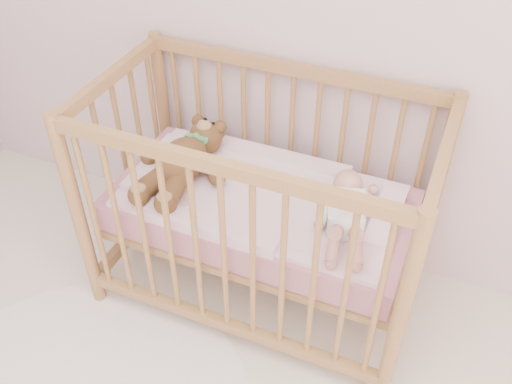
% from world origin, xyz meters
% --- Properties ---
extents(crib, '(1.36, 0.76, 1.00)m').
position_xyz_m(crib, '(-0.12, 1.60, 0.50)').
color(crib, '#AD7D49').
rests_on(crib, floor).
extents(mattress, '(1.22, 0.62, 0.13)m').
position_xyz_m(mattress, '(-0.12, 1.60, 0.49)').
color(mattress, '#C97D8C').
rests_on(mattress, crib).
extents(blanket, '(1.10, 0.58, 0.06)m').
position_xyz_m(blanket, '(-0.12, 1.60, 0.56)').
color(blanket, '#F6A9C3').
rests_on(blanket, mattress).
extents(baby, '(0.37, 0.57, 0.13)m').
position_xyz_m(baby, '(0.24, 1.58, 0.64)').
color(baby, white).
rests_on(baby, blanket).
extents(teddy_bear, '(0.43, 0.60, 0.16)m').
position_xyz_m(teddy_bear, '(-0.46, 1.58, 0.65)').
color(teddy_bear, brown).
rests_on(teddy_bear, blanket).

